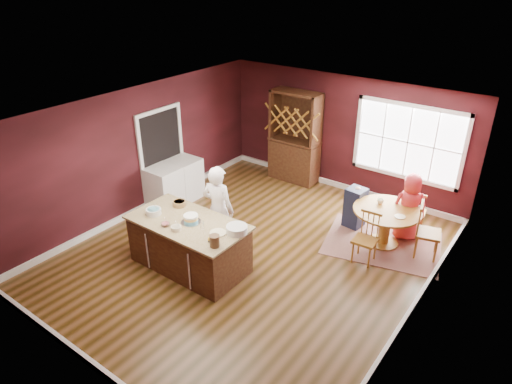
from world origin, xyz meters
TOP-DOWN VIEW (x-y plane):
  - room_shell at (0.00, 0.00)m, footprint 7.00×7.00m
  - window at (1.50, 3.47)m, footprint 2.36×0.10m
  - doorway at (-2.97, 0.60)m, footprint 0.08×1.26m
  - kitchen_island at (-0.67, -0.99)m, footprint 2.11×1.11m
  - dining_table at (1.84, 1.75)m, footprint 1.27×1.27m
  - baker at (-0.59, -0.28)m, footprint 0.69×0.51m
  - layer_cake at (-0.60, -0.97)m, footprint 0.35×0.35m
  - bowl_blue at (-1.33, -1.15)m, footprint 0.27×0.27m
  - bowl_yellow at (-1.19, -0.66)m, footprint 0.24×0.24m
  - bowl_pink at (-0.87, -1.32)m, footprint 0.16×0.16m
  - bowl_olive at (-0.63, -1.30)m, footprint 0.18×0.18m
  - drinking_glass at (-0.31, -1.02)m, footprint 0.07×0.07m
  - dinner_plate at (-0.00, -0.97)m, footprint 0.28×0.28m
  - white_tub at (0.23, -0.77)m, footprint 0.36×0.36m
  - stoneware_crock at (0.21, -1.29)m, footprint 0.16×0.16m
  - toy_figurine at (0.06, -1.25)m, footprint 0.05×0.05m
  - rug at (1.84, 1.75)m, footprint 2.47×2.11m
  - chair_east at (2.63, 1.82)m, footprint 0.53×0.54m
  - chair_south at (1.77, 0.98)m, footprint 0.43×0.41m
  - chair_north at (2.13, 2.58)m, footprint 0.44×0.42m
  - seated_woman at (2.10, 2.22)m, footprint 0.80×0.73m
  - high_chair at (1.08, 2.03)m, footprint 0.40×0.40m
  - toddler at (1.09, 2.10)m, footprint 0.18×0.14m
  - table_plate at (2.13, 1.62)m, footprint 0.20×0.20m
  - table_cup at (1.63, 1.90)m, footprint 0.13×0.13m
  - hutch at (-1.14, 3.22)m, footprint 1.22×0.51m
  - washer at (-2.64, 0.28)m, footprint 0.65×0.63m
  - dryer at (-2.64, 0.92)m, footprint 0.65×0.62m

SIDE VIEW (x-z plane):
  - rug at x=1.84m, z-range 0.00..0.01m
  - kitchen_island at x=-0.67m, z-range -0.02..0.90m
  - high_chair at x=1.08m, z-range 0.00..0.89m
  - chair_north at x=2.13m, z-range 0.00..0.92m
  - dryer at x=-2.64m, z-range 0.00..0.94m
  - washer at x=-2.64m, z-range 0.00..0.94m
  - chair_south at x=1.77m, z-range 0.00..0.97m
  - dining_table at x=1.84m, z-range 0.16..0.91m
  - chair_east at x=2.63m, z-range 0.00..1.07m
  - seated_woman at x=2.10m, z-range 0.00..1.37m
  - table_plate at x=2.13m, z-range 0.75..0.77m
  - table_cup at x=1.63m, z-range 0.75..0.85m
  - toddler at x=1.09m, z-range 0.68..0.94m
  - baker at x=-0.59m, z-range 0.00..1.72m
  - dinner_plate at x=0.00m, z-range 0.92..0.94m
  - bowl_pink at x=-0.87m, z-range 0.92..0.98m
  - bowl_olive at x=-0.63m, z-range 0.92..0.99m
  - toy_figurine at x=0.06m, z-range 0.92..1.01m
  - bowl_yellow at x=-1.19m, z-range 0.92..1.01m
  - bowl_blue at x=-1.33m, z-range 0.92..1.02m
  - white_tub at x=0.23m, z-range 0.92..1.04m
  - drinking_glass at x=-0.31m, z-range 0.92..1.06m
  - layer_cake at x=-0.60m, z-range 0.92..1.06m
  - stoneware_crock at x=0.21m, z-range 0.92..1.12m
  - doorway at x=-2.97m, z-range -0.04..2.09m
  - hutch at x=-1.14m, z-range 0.00..2.23m
  - room_shell at x=0.00m, z-range -2.15..4.85m
  - window at x=1.50m, z-range 0.67..2.33m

